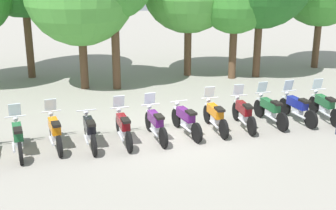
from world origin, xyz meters
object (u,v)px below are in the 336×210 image
at_px(motorcycle_7, 215,115).
at_px(motorcycle_2, 55,131).
at_px(motorcycle_4, 123,127).
at_px(motorcycle_10, 297,107).
at_px(motorcycle_11, 324,106).
at_px(motorcycle_5, 155,123).
at_px(motorcycle_3, 90,130).
at_px(motorcycle_1, 18,137).
at_px(motorcycle_8, 243,113).
at_px(motorcycle_6, 186,119).
at_px(motorcycle_9, 270,109).

bearing_deg(motorcycle_7, motorcycle_2, 91.13).
distance_m(motorcycle_4, motorcycle_10, 6.29).
bearing_deg(motorcycle_4, motorcycle_11, -89.84).
relative_size(motorcycle_5, motorcycle_7, 1.00).
relative_size(motorcycle_3, motorcycle_11, 1.00).
distance_m(motorcycle_2, motorcycle_11, 9.40).
bearing_deg(motorcycle_7, motorcycle_4, 95.15).
bearing_deg(motorcycle_11, motorcycle_1, 95.78).
relative_size(motorcycle_2, motorcycle_11, 0.99).
bearing_deg(motorcycle_1, motorcycle_3, -95.25).
bearing_deg(motorcycle_8, motorcycle_2, 95.50).
distance_m(motorcycle_1, motorcycle_2, 1.08).
xyz_separation_m(motorcycle_3, motorcycle_8, (5.21, 0.68, 0.01)).
bearing_deg(motorcycle_8, motorcycle_1, 97.13).
height_order(motorcycle_2, motorcycle_8, same).
bearing_deg(motorcycle_2, motorcycle_6, -96.96).
xyz_separation_m(motorcycle_1, motorcycle_8, (7.29, 0.86, 0.00)).
relative_size(motorcycle_8, motorcycle_9, 1.00).
height_order(motorcycle_5, motorcycle_11, same).
xyz_separation_m(motorcycle_7, motorcycle_10, (3.12, 0.32, 0.00)).
xyz_separation_m(motorcycle_1, motorcycle_3, (2.08, 0.18, -0.01)).
bearing_deg(motorcycle_3, motorcycle_10, -89.62).
height_order(motorcycle_6, motorcycle_8, motorcycle_8).
height_order(motorcycle_1, motorcycle_3, motorcycle_1).
xyz_separation_m(motorcycle_5, motorcycle_10, (5.20, 0.67, 0.00)).
distance_m(motorcycle_4, motorcycle_9, 5.26).
relative_size(motorcycle_9, motorcycle_11, 1.00).
xyz_separation_m(motorcycle_2, motorcycle_3, (1.04, -0.13, -0.01)).
distance_m(motorcycle_7, motorcycle_8, 1.05).
bearing_deg(motorcycle_3, motorcycle_1, 88.23).
bearing_deg(motorcycle_5, motorcycle_9, -89.16).
distance_m(motorcycle_8, motorcycle_11, 3.13).
bearing_deg(motorcycle_1, motorcycle_2, -83.87).
xyz_separation_m(motorcycle_4, motorcycle_7, (3.12, 0.49, 0.00)).
height_order(motorcycle_4, motorcycle_6, motorcycle_4).
xyz_separation_m(motorcycle_4, motorcycle_11, (7.29, 0.80, 0.00)).
bearing_deg(motorcycle_6, motorcycle_1, 84.36).
bearing_deg(motorcycle_9, motorcycle_4, 91.15).
xyz_separation_m(motorcycle_9, motorcycle_10, (1.04, 0.04, 0.00)).
xyz_separation_m(motorcycle_1, motorcycle_2, (1.04, 0.30, 0.00)).
bearing_deg(motorcycle_10, motorcycle_1, 87.56).
height_order(motorcycle_4, motorcycle_8, same).
distance_m(motorcycle_2, motorcycle_6, 4.17).
height_order(motorcycle_1, motorcycle_4, same).
bearing_deg(motorcycle_11, motorcycle_5, 95.97).
bearing_deg(motorcycle_9, motorcycle_2, 88.45).
relative_size(motorcycle_1, motorcycle_7, 0.99).
bearing_deg(motorcycle_4, motorcycle_6, -87.24).
height_order(motorcycle_2, motorcycle_4, same).
bearing_deg(motorcycle_1, motorcycle_7, -93.23).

